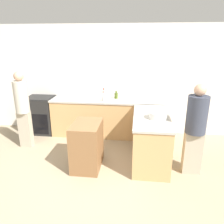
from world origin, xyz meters
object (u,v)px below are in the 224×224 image
at_px(range_oven, 41,115).
at_px(hot_sauce_bottle, 104,95).
at_px(olive_oil_bottle, 116,95).
at_px(vinegar_bottle_clear, 104,97).
at_px(person_at_peninsula, 195,127).
at_px(person_by_range, 23,107).
at_px(island_table, 87,145).
at_px(mixing_bowl, 158,115).

distance_m(range_oven, hot_sauce_bottle, 1.75).
relative_size(range_oven, olive_oil_bottle, 5.01).
bearing_deg(vinegar_bottle_clear, person_at_peninsula, -36.36).
bearing_deg(vinegar_bottle_clear, olive_oil_bottle, 48.73).
height_order(range_oven, person_by_range, person_by_range).
relative_size(island_table, person_at_peninsula, 0.54).
bearing_deg(range_oven, person_at_peninsula, -22.87).
bearing_deg(olive_oil_bottle, mixing_bowl, -56.32).
bearing_deg(olive_oil_bottle, person_at_peninsula, -46.40).
relative_size(range_oven, island_table, 1.07).
bearing_deg(hot_sauce_bottle, range_oven, -177.41).
xyz_separation_m(vinegar_bottle_clear, person_by_range, (-1.69, -0.71, -0.10)).
relative_size(mixing_bowl, person_at_peninsula, 0.21).
distance_m(olive_oil_bottle, person_by_range, 2.19).
bearing_deg(olive_oil_bottle, person_by_range, -152.70).
relative_size(range_oven, vinegar_bottle_clear, 3.58).
bearing_deg(person_by_range, hot_sauce_bottle, 29.41).
height_order(island_table, vinegar_bottle_clear, vinegar_bottle_clear).
distance_m(hot_sauce_bottle, person_by_range, 1.89).
bearing_deg(person_at_peninsula, person_by_range, 169.92).
distance_m(range_oven, olive_oil_bottle, 2.03).
height_order(island_table, person_at_peninsula, person_at_peninsula).
xyz_separation_m(island_table, vinegar_bottle_clear, (0.12, 1.37, 0.60)).
bearing_deg(person_at_peninsula, range_oven, 157.13).
distance_m(island_table, mixing_bowl, 1.44).
bearing_deg(person_at_peninsula, island_table, -178.83).
distance_m(range_oven, vinegar_bottle_clear, 1.79).
height_order(range_oven, mixing_bowl, mixing_bowl).
height_order(mixing_bowl, hot_sauce_bottle, hot_sauce_bottle).
height_order(person_by_range, person_at_peninsula, person_by_range).
relative_size(olive_oil_bottle, person_at_peninsula, 0.11).
height_order(olive_oil_bottle, person_by_range, person_by_range).
relative_size(vinegar_bottle_clear, olive_oil_bottle, 1.40).
xyz_separation_m(hot_sauce_bottle, vinegar_bottle_clear, (0.04, -0.22, -0.00)).
distance_m(mixing_bowl, olive_oil_bottle, 1.67).
bearing_deg(island_table, vinegar_bottle_clear, 85.06).
relative_size(mixing_bowl, hot_sauce_bottle, 1.24).
height_order(range_oven, island_table, range_oven).
bearing_deg(person_by_range, island_table, -22.83).
bearing_deg(vinegar_bottle_clear, person_by_range, -157.20).
relative_size(range_oven, person_by_range, 0.55).
height_order(range_oven, vinegar_bottle_clear, vinegar_bottle_clear).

